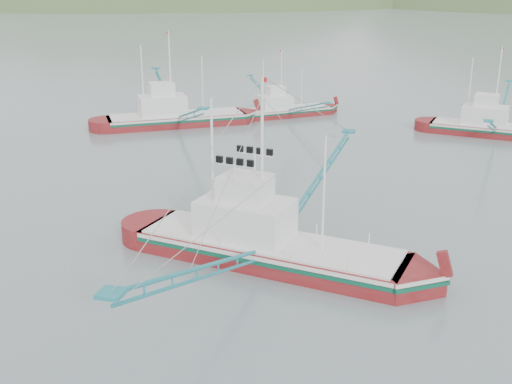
% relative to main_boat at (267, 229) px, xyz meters
% --- Properties ---
extents(ground, '(1200.00, 1200.00, 0.00)m').
position_rel_main_boat_xyz_m(ground, '(-1.56, -2.62, -2.10)').
color(ground, slate).
rests_on(ground, ground).
extents(main_boat, '(16.95, 29.45, 12.04)m').
position_rel_main_boat_xyz_m(main_boat, '(0.00, 0.00, 0.00)').
color(main_boat, maroon).
rests_on(main_boat, ground).
extents(bg_boat_far, '(16.43, 18.85, 8.68)m').
position_rel_main_boat_xyz_m(bg_boat_far, '(-8.10, 41.54, -0.25)').
color(bg_boat_far, maroon).
rests_on(bg_boat_far, ground).
extents(bg_boat_left, '(19.51, 25.92, 11.49)m').
position_rel_main_boat_xyz_m(bg_boat_left, '(-18.97, 33.34, 0.32)').
color(bg_boat_left, maroon).
rests_on(bg_boat_left, ground).
extents(bg_boat_right, '(14.29, 24.91, 10.17)m').
position_rel_main_boat_xyz_m(bg_boat_right, '(16.20, 37.41, -0.40)').
color(bg_boat_right, maroon).
rests_on(bg_boat_right, ground).
extents(headland_left, '(448.00, 308.00, 210.00)m').
position_rel_main_boat_xyz_m(headland_left, '(-181.56, 357.38, -2.10)').
color(headland_left, '#3F582D').
rests_on(headland_left, ground).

